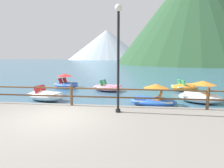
# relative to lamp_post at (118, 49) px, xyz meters

# --- Properties ---
(ground_plane) EXTENTS (200.00, 200.00, 0.00)m
(ground_plane) POSITION_rel_lamp_post_xyz_m (-2.21, 39.23, -2.92)
(ground_plane) COLOR #38607A
(promenade_dock) EXTENTS (28.00, 8.00, 0.40)m
(promenade_dock) POSITION_rel_lamp_post_xyz_m (-2.21, -2.97, -2.72)
(promenade_dock) COLOR gray
(promenade_dock) RESTS_ON ground
(dock_railing) EXTENTS (23.92, 0.12, 0.95)m
(dock_railing) POSITION_rel_lamp_post_xyz_m (-2.21, 0.78, -1.93)
(dock_railing) COLOR brown
(dock_railing) RESTS_ON promenade_dock
(lamp_post) EXTENTS (0.28, 0.28, 4.18)m
(lamp_post) POSITION_rel_lamp_post_xyz_m (0.00, 0.00, 0.00)
(lamp_post) COLOR black
(lamp_post) RESTS_ON promenade_dock
(pedal_boat_0) EXTENTS (2.55, 1.99, 1.19)m
(pedal_boat_0) POSITION_rel_lamp_post_xyz_m (-5.06, 7.61, -2.51)
(pedal_boat_0) COLOR blue
(pedal_boat_0) RESTS_ON ground
(pedal_boat_1) EXTENTS (2.74, 2.06, 0.84)m
(pedal_boat_1) POSITION_rel_lamp_post_xyz_m (-1.33, 6.53, -2.65)
(pedal_boat_1) COLOR pink
(pedal_boat_1) RESTS_ON ground
(pedal_boat_2) EXTENTS (2.70, 1.79, 0.90)m
(pedal_boat_2) POSITION_rel_lamp_post_xyz_m (-4.65, 3.05, -2.60)
(pedal_boat_2) COLOR white
(pedal_boat_2) RESTS_ON ground
(pedal_boat_3) EXTENTS (2.56, 2.02, 0.85)m
(pedal_boat_3) POSITION_rel_lamp_post_xyz_m (4.65, 7.46, -2.64)
(pedal_boat_3) COLOR orange
(pedal_boat_3) RESTS_ON ground
(pedal_boat_4) EXTENTS (2.66, 2.06, 1.27)m
(pedal_boat_4) POSITION_rel_lamp_post_xyz_m (4.45, 3.62, -2.47)
(pedal_boat_4) COLOR white
(pedal_boat_4) RESTS_ON ground
(pedal_boat_5) EXTENTS (2.64, 1.65, 1.19)m
(pedal_boat_5) POSITION_rel_lamp_post_xyz_m (1.69, 2.66, -2.53)
(pedal_boat_5) COLOR blue
(pedal_boat_5) RESTS_ON ground
(cliff_headland) EXTENTS (53.36, 53.36, 34.60)m
(cliff_headland) POSITION_rel_lamp_post_xyz_m (19.44, 62.66, 13.32)
(cliff_headland) COLOR #284C2D
(cliff_headland) RESTS_ON ground
(distant_peak) EXTENTS (58.33, 58.33, 22.38)m
(distant_peak) POSITION_rel_lamp_post_xyz_m (-19.86, 134.08, 8.28)
(distant_peak) COLOR #9EADBC
(distant_peak) RESTS_ON ground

